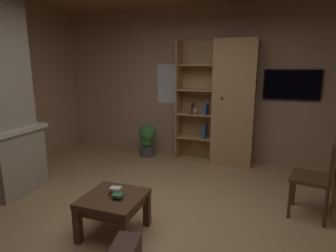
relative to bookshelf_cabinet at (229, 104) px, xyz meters
name	(u,v)px	position (x,y,z in m)	size (l,w,h in m)	color
floor	(155,231)	(-0.40, -2.38, -1.07)	(5.84, 5.25, 0.02)	tan
wall_back	(209,84)	(-0.40, 0.27, 0.31)	(5.96, 0.06, 2.74)	tan
window_pane_back	(177,84)	(-1.01, 0.24, 0.31)	(0.77, 0.01, 0.74)	white
bookshelf_cabinet	(229,104)	(0.00, 0.00, 0.00)	(1.34, 0.41, 2.14)	tan
coffee_table	(114,204)	(-0.78, -2.58, -0.72)	(0.59, 0.59, 0.42)	#4C331E
table_book_0	(115,193)	(-0.78, -2.53, -0.62)	(0.12, 0.10, 0.03)	#B22D2D
table_book_1	(118,195)	(-0.71, -2.62, -0.60)	(0.11, 0.09, 0.03)	#387247
table_book_2	(116,189)	(-0.77, -2.55, -0.57)	(0.11, 0.08, 0.03)	beige
dining_chair	(320,174)	(1.23, -1.53, -0.53)	(0.50, 0.50, 0.92)	#4C331E
potted_floor_plant	(147,139)	(-1.48, -0.12, -0.73)	(0.33, 0.33, 0.62)	#4C4C51
wall_mounted_tv	(292,85)	(0.98, 0.21, 0.34)	(0.89, 0.06, 0.50)	black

